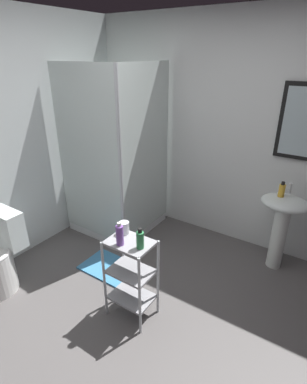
{
  "coord_description": "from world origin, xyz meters",
  "views": [
    {
      "loc": [
        1.01,
        -1.38,
        2.08
      ],
      "look_at": [
        -0.36,
        0.69,
        0.93
      ],
      "focal_mm": 28.33,
      "sensor_mm": 36.0,
      "label": 1
    }
  ],
  "objects": [
    {
      "name": "ground_plane",
      "position": [
        0.0,
        0.0,
        -0.01
      ],
      "size": [
        4.2,
        4.2,
        0.02
      ],
      "primitive_type": "cube",
      "color": "#565252"
    },
    {
      "name": "wall_back",
      "position": [
        0.01,
        1.85,
        1.25
      ],
      "size": [
        4.2,
        0.14,
        2.5
      ],
      "color": "silver",
      "rests_on": "ground_plane"
    },
    {
      "name": "shower_stall",
      "position": [
        -1.21,
        1.19,
        0.46
      ],
      "size": [
        0.92,
        0.92,
        2.0
      ],
      "color": "white",
      "rests_on": "ground_plane"
    },
    {
      "name": "pedestal_sink",
      "position": [
        0.63,
        1.52,
        0.58
      ],
      "size": [
        0.46,
        0.37,
        0.81
      ],
      "color": "white",
      "rests_on": "ground_plane"
    },
    {
      "name": "sink_faucet",
      "position": [
        0.63,
        1.64,
        0.86
      ],
      "size": [
        0.03,
        0.03,
        0.1
      ],
      "primitive_type": "cylinder",
      "color": "silver",
      "rests_on": "pedestal_sink"
    },
    {
      "name": "storage_cart",
      "position": [
        -0.23,
        0.16,
        0.44
      ],
      "size": [
        0.38,
        0.28,
        0.74
      ],
      "color": "silver",
      "rests_on": "ground_plane"
    },
    {
      "name": "hand_soap_bottle",
      "position": [
        0.58,
        1.5,
        0.88
      ],
      "size": [
        0.06,
        0.06,
        0.15
      ],
      "color": "gold",
      "rests_on": "pedestal_sink"
    },
    {
      "name": "body_wash_bottle_green",
      "position": [
        -0.12,
        0.14,
        0.81
      ],
      "size": [
        0.06,
        0.06,
        0.17
      ],
      "color": "#348E52",
      "rests_on": "storage_cart"
    },
    {
      "name": "conditioner_bottle_purple",
      "position": [
        -0.27,
        0.09,
        0.83
      ],
      "size": [
        0.06,
        0.06,
        0.19
      ],
      "color": "purple",
      "rests_on": "storage_cart"
    },
    {
      "name": "rinse_cup",
      "position": [
        -0.35,
        0.24,
        0.79
      ],
      "size": [
        0.08,
        0.08,
        0.1
      ],
      "primitive_type": "cylinder",
      "color": "silver",
      "rests_on": "storage_cart"
    },
    {
      "name": "bath_mat",
      "position": [
        -0.79,
        0.51,
        0.01
      ],
      "size": [
        0.6,
        0.4,
        0.02
      ],
      "primitive_type": "cube",
      "color": "teal",
      "rests_on": "ground_plane"
    }
  ]
}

